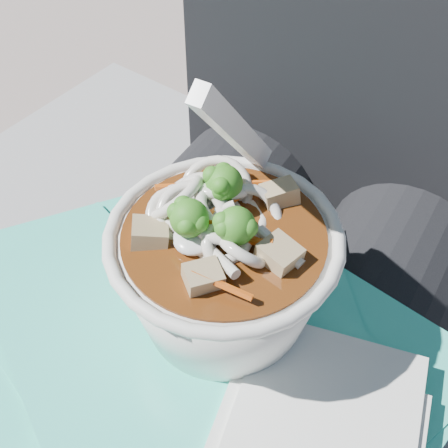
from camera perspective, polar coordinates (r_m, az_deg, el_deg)
The scene contains 6 objects.
stone_ledge at distance 0.88m, azimuth 4.64°, elevation -16.36°, with size 1.00×0.50×0.44m, color gray.
lap at distance 0.55m, azimuth -0.83°, elevation -14.21°, with size 0.34×0.48×0.16m.
person_body at distance 0.57m, azimuth 3.92°, elevation -5.83°, with size 0.34×0.94×0.99m.
plastic_bag at distance 0.46m, azimuth -3.42°, elevation -11.84°, with size 0.41×0.37×0.02m.
napkins at distance 0.42m, azimuth 8.62°, elevation -18.74°, with size 0.15×0.18×0.01m.
udon_bowl at distance 0.42m, azimuth -0.12°, elevation -3.63°, with size 0.18×0.18×0.20m.
Camera 1 is at (0.14, -0.23, 1.00)m, focal length 50.00 mm.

